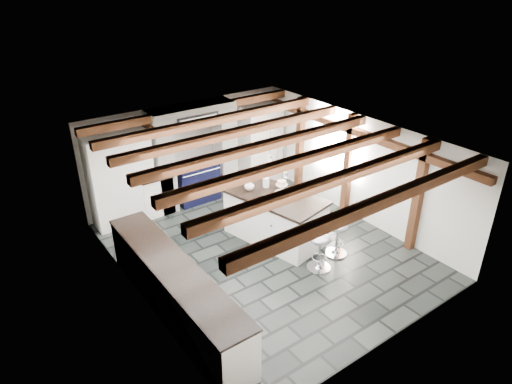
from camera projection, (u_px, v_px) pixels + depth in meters
ground at (264, 250)px, 8.99m from camera, size 6.00×6.00×0.00m
room_shell at (198, 184)px, 9.21m from camera, size 6.00×6.03×6.00m
range_cooker at (196, 182)px, 10.72m from camera, size 1.00×0.63×0.99m
kitchen_island at (274, 216)px, 9.17m from camera, size 1.46×2.19×1.33m
bar_stool_near at (337, 232)px, 8.67m from camera, size 0.43×0.43×0.79m
bar_stool_far at (320, 245)px, 8.24m from camera, size 0.53×0.53×0.82m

